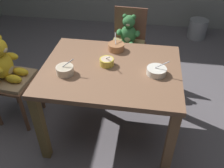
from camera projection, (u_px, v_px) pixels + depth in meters
ground_plane at (111, 130)px, 2.43m from camera, size 5.20×5.20×0.04m
dining_table at (111, 79)px, 2.03m from camera, size 1.12×0.88×0.73m
teddy_chair_far_center at (128, 40)px, 2.74m from camera, size 0.42×0.39×0.87m
teddy_chair_near_left at (5, 68)px, 2.21m from camera, size 0.40×0.42×0.95m
porridge_bowl_white_near_right at (157, 71)px, 1.88m from camera, size 0.17×0.15×0.13m
porridge_bowl_yellow_center at (107, 62)px, 1.98m from camera, size 0.12×0.12×0.12m
porridge_bowl_cream_near_left at (65, 70)px, 1.88m from camera, size 0.14×0.14×0.13m
porridge_bowl_terracotta_far_center at (116, 47)px, 2.17m from camera, size 0.15×0.15×0.13m
metal_pail at (197, 29)px, 3.87m from camera, size 0.29×0.29×0.30m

